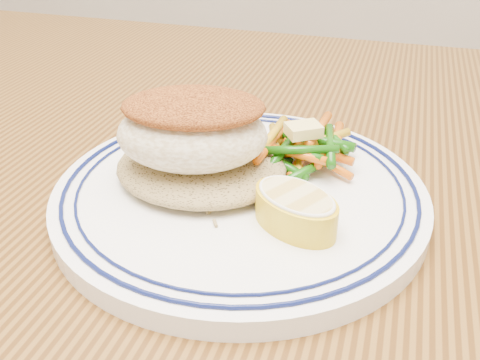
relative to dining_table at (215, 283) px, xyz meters
name	(u,v)px	position (x,y,z in m)	size (l,w,h in m)	color
dining_table	(215,283)	(0.00, 0.00, 0.00)	(1.50, 0.90, 0.75)	#45290D
plate	(240,192)	(0.03, -0.01, 0.11)	(0.27, 0.27, 0.02)	white
rice_pilaf	(201,163)	(0.00, -0.01, 0.12)	(0.13, 0.11, 0.02)	olive
fish_fillet	(192,128)	(-0.01, -0.02, 0.16)	(0.12, 0.10, 0.05)	beige
vegetable_pile	(300,147)	(0.06, 0.03, 0.13)	(0.09, 0.09, 0.03)	#D65C0A
butter_pat	(304,130)	(0.06, 0.03, 0.14)	(0.02, 0.02, 0.01)	#EBD573
lemon_wedge	(296,208)	(0.08, -0.05, 0.13)	(0.08, 0.08, 0.02)	yellow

